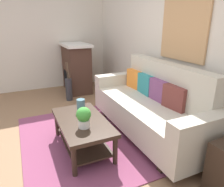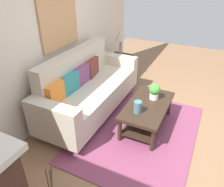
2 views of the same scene
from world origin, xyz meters
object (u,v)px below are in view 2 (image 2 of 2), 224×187
throw_pillow_orange (55,93)px  throw_pillow_maroon (92,67)px  potted_plant_tabletop (154,91)px  couch (89,89)px  throw_pillow_teal (70,83)px  throw_pillow_plum (82,75)px  framed_painting (59,20)px  tabletop_vase (138,107)px  side_table (120,67)px  coffee_table (147,110)px  table_lamp (121,36)px

throw_pillow_orange → throw_pillow_maroon: (1.05, 0.00, 0.00)m
potted_plant_tabletop → couch: bearing=99.4°
throw_pillow_maroon → throw_pillow_teal: bearing=180.0°
throw_pillow_plum → framed_painting: (0.00, 0.34, 0.86)m
tabletop_vase → side_table: size_ratio=0.33×
throw_pillow_teal → tabletop_vase: size_ratio=1.96×
throw_pillow_plum → throw_pillow_maroon: size_ratio=1.00×
throw_pillow_orange → tabletop_vase: throw_pillow_orange is taller
couch → throw_pillow_plum: couch is taller
coffee_table → potted_plant_tabletop: 0.33m
throw_pillow_plum → table_lamp: size_ratio=0.63×
coffee_table → throw_pillow_plum: bearing=89.1°
throw_pillow_teal → framed_painting: (0.35, 0.34, 0.86)m
potted_plant_tabletop → table_lamp: 1.73m
throw_pillow_orange → table_lamp: size_ratio=0.63×
couch → throw_pillow_maroon: bearing=19.8°
framed_painting → throw_pillow_orange: bearing=-154.0°
couch → coffee_table: couch is taller
coffee_table → side_table: 1.82m
couch → potted_plant_tabletop: couch is taller
couch → table_lamp: (1.42, 0.03, 0.56)m
throw_pillow_maroon → tabletop_vase: 1.31m
throw_pillow_teal → table_lamp: bearing=-3.0°
couch → throw_pillow_orange: 0.75m
tabletop_vase → potted_plant_tabletop: (0.47, -0.10, 0.05)m
throw_pillow_orange → side_table: (2.12, -0.09, -0.40)m
throw_pillow_orange → coffee_table: (0.68, -1.20, -0.37)m
throw_pillow_plum → throw_pillow_teal: bearing=180.0°
coffee_table → potted_plant_tabletop: bearing=-9.1°
tabletop_vase → potted_plant_tabletop: 0.49m
coffee_table → framed_painting: size_ratio=1.23×
couch → throw_pillow_plum: 0.28m
throw_pillow_teal → potted_plant_tabletop: size_ratio=1.37×
throw_pillow_orange → potted_plant_tabletop: size_ratio=1.37×
throw_pillow_teal → coffee_table: 1.30m
coffee_table → side_table: (1.44, 1.11, -0.03)m
potted_plant_tabletop → framed_painting: size_ratio=0.29×
throw_pillow_maroon → side_table: 1.15m
throw_pillow_teal → side_table: throw_pillow_teal is taller
potted_plant_tabletop → table_lamp: bearing=42.7°
tabletop_vase → framed_painting: (0.29, 1.47, 1.02)m
throw_pillow_plum → coffee_table: throw_pillow_plum is taller
throw_pillow_teal → framed_painting: bearing=44.3°
potted_plant_tabletop → framed_painting: 1.86m
table_lamp → tabletop_vase: bearing=-148.8°
coffee_table → tabletop_vase: bearing=165.2°
throw_pillow_plum → throw_pillow_maroon: (0.35, 0.00, 0.00)m
throw_pillow_teal → side_table: (1.77, -0.09, -0.40)m
throw_pillow_maroon → tabletop_vase: throw_pillow_maroon is taller
framed_painting → throw_pillow_teal: bearing=-135.7°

